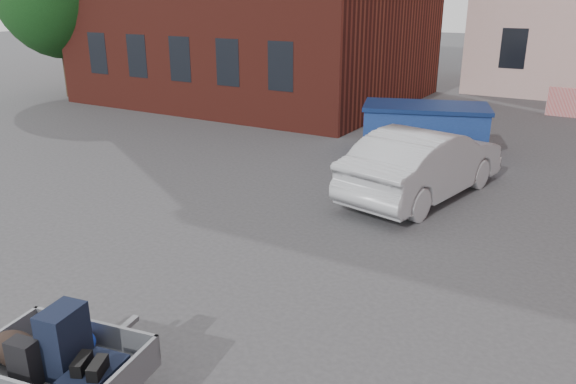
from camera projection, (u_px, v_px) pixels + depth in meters
The scene contains 4 objects.
ground at pixel (287, 267), 8.85m from camera, with size 120.00×120.00×0.00m, color #38383A.
trailer at pixel (59, 363), 5.56m from camera, with size 1.77×1.92×1.20m.
dumpster at pixel (424, 130), 14.88m from camera, with size 3.57×2.59×1.35m.
silver_car at pixel (424, 163), 11.76m from camera, with size 1.55×4.45×1.47m, color #B3B6BB.
Camera 1 is at (4.07, -6.84, 4.05)m, focal length 35.00 mm.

